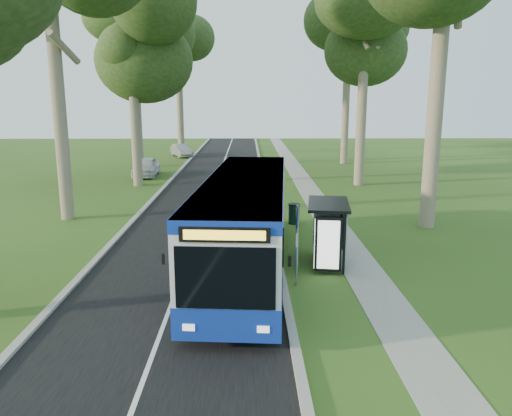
% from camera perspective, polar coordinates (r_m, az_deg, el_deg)
% --- Properties ---
extents(ground, '(120.00, 120.00, 0.00)m').
position_cam_1_polar(ground, '(18.39, 2.76, -7.01)').
color(ground, '#2F4C17').
rests_on(ground, ground).
extents(road, '(7.00, 100.00, 0.02)m').
position_cam_1_polar(road, '(28.07, -5.70, -0.17)').
color(road, black).
rests_on(road, ground).
extents(kerb_east, '(0.25, 100.00, 0.12)m').
position_cam_1_polar(kerb_east, '(27.99, 1.46, -0.05)').
color(kerb_east, '#9E9B93').
rests_on(kerb_east, ground).
extents(kerb_west, '(0.25, 100.00, 0.12)m').
position_cam_1_polar(kerb_west, '(28.57, -12.71, -0.09)').
color(kerb_west, '#9E9B93').
rests_on(kerb_west, ground).
extents(centre_line, '(0.12, 100.00, 0.00)m').
position_cam_1_polar(centre_line, '(28.07, -5.70, -0.15)').
color(centre_line, white).
rests_on(centre_line, road).
extents(footpath, '(1.50, 100.00, 0.02)m').
position_cam_1_polar(footpath, '(28.28, 7.54, -0.12)').
color(footpath, gray).
rests_on(footpath, ground).
extents(bus, '(3.60, 12.92, 3.38)m').
position_cam_1_polar(bus, '(17.91, -1.15, -1.68)').
color(bus, silver).
rests_on(bus, ground).
extents(bus_stop_sign, '(0.10, 0.39, 2.75)m').
position_cam_1_polar(bus_stop_sign, '(16.40, 4.70, -3.24)').
color(bus_stop_sign, gray).
rests_on(bus_stop_sign, ground).
extents(bus_shelter, '(1.83, 2.91, 2.35)m').
position_cam_1_polar(bus_shelter, '(18.41, 8.83, -1.77)').
color(bus_shelter, black).
rests_on(bus_shelter, ground).
extents(litter_bin, '(0.58, 0.58, 1.02)m').
position_cam_1_polar(litter_bin, '(24.81, 4.36, -0.64)').
color(litter_bin, black).
rests_on(litter_bin, ground).
extents(car_white, '(1.87, 4.44, 1.50)m').
position_cam_1_polar(car_white, '(40.74, -12.45, 4.61)').
color(car_white, silver).
rests_on(car_white, ground).
extents(car_silver, '(2.91, 4.23, 1.32)m').
position_cam_1_polar(car_silver, '(53.81, -8.52, 6.52)').
color(car_silver, '#95989C').
rests_on(car_silver, ground).
extents(tree_west_c, '(5.20, 5.20, 14.60)m').
position_cam_1_polar(tree_west_c, '(36.46, -14.18, 19.52)').
color(tree_west_c, '#7A6B56').
rests_on(tree_west_c, ground).
extents(tree_west_d, '(5.20, 5.20, 17.82)m').
position_cam_1_polar(tree_west_d, '(46.88, -13.97, 20.78)').
color(tree_west_d, '#7A6B56').
rests_on(tree_west_d, ground).
extents(tree_west_e, '(5.20, 5.20, 16.40)m').
position_cam_1_polar(tree_west_e, '(56.10, -8.92, 18.50)').
color(tree_west_e, '#7A6B56').
rests_on(tree_west_e, ground).
extents(tree_east_c, '(5.20, 5.20, 15.62)m').
position_cam_1_polar(tree_east_c, '(36.59, 12.46, 20.76)').
color(tree_east_c, '#7A6B56').
rests_on(tree_east_c, ground).
extents(tree_east_d, '(5.20, 5.20, 15.11)m').
position_cam_1_polar(tree_east_d, '(48.44, 10.50, 18.29)').
color(tree_east_d, '#7A6B56').
rests_on(tree_east_d, ground).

